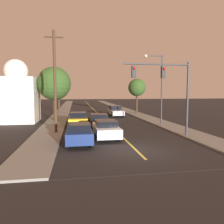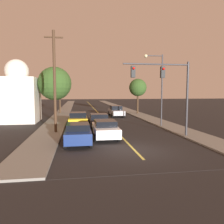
{
  "view_description": "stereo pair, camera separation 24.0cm",
  "coord_description": "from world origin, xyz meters",
  "px_view_note": "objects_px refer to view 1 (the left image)",
  "views": [
    {
      "loc": [
        -3.74,
        -13.12,
        3.69
      ],
      "look_at": [
        0.0,
        9.3,
        1.6
      ],
      "focal_mm": 35.0,
      "sensor_mm": 36.0,
      "label": 1
    },
    {
      "loc": [
        -3.5,
        -13.15,
        3.69
      ],
      "look_at": [
        0.0,
        9.3,
        1.6
      ],
      "focal_mm": 35.0,
      "sensor_mm": 36.0,
      "label": 2
    }
  ],
  "objects_px": {
    "utility_pole_left": "(55,80)",
    "tree_left_near": "(59,85)",
    "car_outer_lane_front": "(79,133)",
    "tree_right_near": "(137,88)",
    "traffic_signal_mast": "(167,83)",
    "tree_left_far": "(54,84)",
    "streetlamp_right": "(158,81)",
    "car_near_lane_second": "(99,120)",
    "car_near_lane_front": "(106,129)",
    "car_far_oncoming": "(115,111)",
    "car_outer_lane_second": "(78,119)",
    "domed_building_left": "(17,96)"
  },
  "relations": [
    {
      "from": "utility_pole_left",
      "to": "streetlamp_right",
      "type": "bearing_deg",
      "value": 12.11
    },
    {
      "from": "streetlamp_right",
      "to": "tree_right_near",
      "type": "height_order",
      "value": "streetlamp_right"
    },
    {
      "from": "car_outer_lane_front",
      "to": "utility_pole_left",
      "type": "bearing_deg",
      "value": 114.68
    },
    {
      "from": "car_outer_lane_second",
      "to": "traffic_signal_mast",
      "type": "distance_m",
      "value": 10.77
    },
    {
      "from": "streetlamp_right",
      "to": "tree_left_near",
      "type": "xyz_separation_m",
      "value": [
        -11.34,
        16.1,
        -0.02
      ]
    },
    {
      "from": "car_outer_lane_second",
      "to": "car_far_oncoming",
      "type": "distance_m",
      "value": 10.39
    },
    {
      "from": "car_near_lane_second",
      "to": "tree_left_far",
      "type": "bearing_deg",
      "value": 131.88
    },
    {
      "from": "car_outer_lane_front",
      "to": "tree_left_far",
      "type": "height_order",
      "value": "tree_left_far"
    },
    {
      "from": "streetlamp_right",
      "to": "tree_right_near",
      "type": "relative_size",
      "value": 1.3
    },
    {
      "from": "tree_left_far",
      "to": "car_near_lane_front",
      "type": "bearing_deg",
      "value": -65.63
    },
    {
      "from": "tree_left_near",
      "to": "domed_building_left",
      "type": "bearing_deg",
      "value": -113.02
    },
    {
      "from": "car_near_lane_second",
      "to": "car_outer_lane_front",
      "type": "xyz_separation_m",
      "value": [
        -2.16,
        -7.14,
        0.04
      ]
    },
    {
      "from": "car_near_lane_front",
      "to": "car_near_lane_second",
      "type": "relative_size",
      "value": 1.17
    },
    {
      "from": "domed_building_left",
      "to": "tree_left_far",
      "type": "bearing_deg",
      "value": 0.4
    },
    {
      "from": "tree_left_near",
      "to": "tree_left_far",
      "type": "distance_m",
      "value": 9.91
    },
    {
      "from": "tree_right_near",
      "to": "domed_building_left",
      "type": "relative_size",
      "value": 0.76
    },
    {
      "from": "car_outer_lane_second",
      "to": "traffic_signal_mast",
      "type": "relative_size",
      "value": 0.69
    },
    {
      "from": "car_near_lane_second",
      "to": "car_far_oncoming",
      "type": "xyz_separation_m",
      "value": [
        3.58,
        9.92,
        0.08
      ]
    },
    {
      "from": "car_outer_lane_second",
      "to": "utility_pole_left",
      "type": "relative_size",
      "value": 0.47
    },
    {
      "from": "tree_left_far",
      "to": "tree_right_near",
      "type": "xyz_separation_m",
      "value": [
        12.67,
        6.99,
        -0.33
      ]
    },
    {
      "from": "car_near_lane_second",
      "to": "traffic_signal_mast",
      "type": "height_order",
      "value": "traffic_signal_mast"
    },
    {
      "from": "tree_left_far",
      "to": "tree_right_near",
      "type": "distance_m",
      "value": 14.48
    },
    {
      "from": "tree_left_near",
      "to": "car_near_lane_second",
      "type": "bearing_deg",
      "value": -71.48
    },
    {
      "from": "traffic_signal_mast",
      "to": "streetlamp_right",
      "type": "relative_size",
      "value": 0.8
    },
    {
      "from": "car_outer_lane_second",
      "to": "traffic_signal_mast",
      "type": "height_order",
      "value": "traffic_signal_mast"
    },
    {
      "from": "car_near_lane_second",
      "to": "car_near_lane_front",
      "type": "bearing_deg",
      "value": -90.0
    },
    {
      "from": "traffic_signal_mast",
      "to": "tree_left_far",
      "type": "bearing_deg",
      "value": 130.52
    },
    {
      "from": "tree_left_near",
      "to": "tree_left_far",
      "type": "height_order",
      "value": "tree_left_far"
    },
    {
      "from": "utility_pole_left",
      "to": "tree_right_near",
      "type": "xyz_separation_m",
      "value": [
        11.82,
        15.39,
        -0.32
      ]
    },
    {
      "from": "car_outer_lane_front",
      "to": "domed_building_left",
      "type": "height_order",
      "value": "domed_building_left"
    },
    {
      "from": "car_far_oncoming",
      "to": "utility_pole_left",
      "type": "bearing_deg",
      "value": 58.83
    },
    {
      "from": "car_far_oncoming",
      "to": "tree_left_far",
      "type": "bearing_deg",
      "value": 26.97
    },
    {
      "from": "tree_left_near",
      "to": "domed_building_left",
      "type": "xyz_separation_m",
      "value": [
        -4.22,
        -9.94,
        -1.61
      ]
    },
    {
      "from": "car_near_lane_second",
      "to": "car_far_oncoming",
      "type": "bearing_deg",
      "value": 70.14
    },
    {
      "from": "utility_pole_left",
      "to": "tree_left_near",
      "type": "bearing_deg",
      "value": 93.28
    },
    {
      "from": "tree_left_far",
      "to": "domed_building_left",
      "type": "distance_m",
      "value": 4.66
    },
    {
      "from": "car_near_lane_front",
      "to": "car_outer_lane_front",
      "type": "xyz_separation_m",
      "value": [
        -2.16,
        -1.69,
        0.02
      ]
    },
    {
      "from": "car_outer_lane_front",
      "to": "car_outer_lane_second",
      "type": "relative_size",
      "value": 1.01
    },
    {
      "from": "traffic_signal_mast",
      "to": "car_near_lane_front",
      "type": "bearing_deg",
      "value": 173.54
    },
    {
      "from": "traffic_signal_mast",
      "to": "domed_building_left",
      "type": "height_order",
      "value": "domed_building_left"
    },
    {
      "from": "tree_right_near",
      "to": "traffic_signal_mast",
      "type": "bearing_deg",
      "value": -98.56
    },
    {
      "from": "car_outer_lane_front",
      "to": "tree_right_near",
      "type": "xyz_separation_m",
      "value": [
        9.85,
        19.69,
        3.62
      ]
    },
    {
      "from": "utility_pole_left",
      "to": "tree_left_far",
      "type": "bearing_deg",
      "value": 95.78
    },
    {
      "from": "traffic_signal_mast",
      "to": "tree_left_far",
      "type": "distance_m",
      "value": 15.21
    },
    {
      "from": "tree_right_near",
      "to": "tree_left_near",
      "type": "bearing_deg",
      "value": 167.24
    },
    {
      "from": "car_near_lane_second",
      "to": "tree_left_far",
      "type": "xyz_separation_m",
      "value": [
        -4.98,
        5.56,
        3.99
      ]
    },
    {
      "from": "car_outer_lane_front",
      "to": "tree_left_near",
      "type": "bearing_deg",
      "value": 97.62
    },
    {
      "from": "car_outer_lane_front",
      "to": "traffic_signal_mast",
      "type": "xyz_separation_m",
      "value": [
        7.05,
        1.14,
        3.67
      ]
    },
    {
      "from": "car_far_oncoming",
      "to": "tree_right_near",
      "type": "bearing_deg",
      "value": -147.32
    },
    {
      "from": "car_near_lane_second",
      "to": "utility_pole_left",
      "type": "distance_m",
      "value": 6.41
    }
  ]
}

